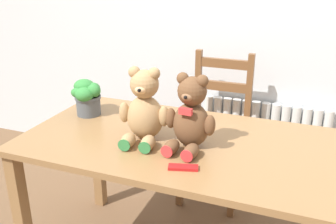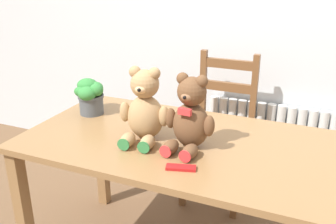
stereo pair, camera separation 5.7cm
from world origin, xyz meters
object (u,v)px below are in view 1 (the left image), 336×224
object	(u,v)px
potted_plant	(87,96)
chocolate_bar	(183,167)
wooden_chair_behind	(216,131)
teddy_bear_left	(144,110)
teddy_bear_right	(190,117)

from	to	relation	value
potted_plant	chocolate_bar	world-z (taller)	potted_plant
wooden_chair_behind	teddy_bear_left	distance (m)	0.93
wooden_chair_behind	chocolate_bar	world-z (taller)	wooden_chair_behind
teddy_bear_right	wooden_chair_behind	bearing A→B (deg)	-79.90
wooden_chair_behind	potted_plant	size ratio (longest dim) A/B	5.29
chocolate_bar	wooden_chair_behind	bearing A→B (deg)	96.12
wooden_chair_behind	teddy_bear_left	bearing A→B (deg)	79.81
teddy_bear_left	potted_plant	xyz separation A→B (m)	(-0.41, 0.17, -0.04)
wooden_chair_behind	teddy_bear_right	xyz separation A→B (m)	(0.07, -0.82, 0.42)
teddy_bear_left	teddy_bear_right	xyz separation A→B (m)	(0.22, 0.00, -0.00)
wooden_chair_behind	potted_plant	bearing A→B (deg)	48.86
wooden_chair_behind	chocolate_bar	size ratio (longest dim) A/B	8.23
wooden_chair_behind	teddy_bear_right	distance (m)	0.92
teddy_bear_right	chocolate_bar	world-z (taller)	teddy_bear_right
potted_plant	chocolate_bar	distance (m)	0.77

